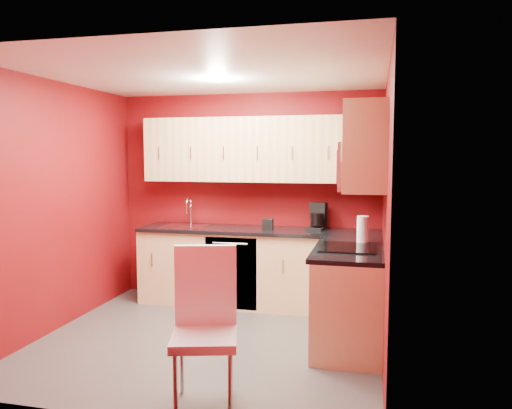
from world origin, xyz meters
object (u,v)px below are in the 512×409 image
at_px(microwave, 362,166).
at_px(sink, 186,223).
at_px(napkin_holder, 268,224).
at_px(dining_chair, 204,329).
at_px(coffee_maker, 317,216).
at_px(paper_towel, 363,230).

xyz_separation_m(microwave, sink, (-2.09, 1.00, -0.72)).
relative_size(microwave, napkin_holder, 6.08).
relative_size(microwave, dining_chair, 0.68).
distance_m(coffee_maker, paper_towel, 0.96).
distance_m(microwave, coffee_maker, 1.35).
height_order(napkin_holder, dining_chair, dining_chair).
height_order(microwave, paper_towel, microwave).
bearing_deg(dining_chair, paper_towel, 43.24).
bearing_deg(microwave, napkin_holder, 138.67).
distance_m(microwave, napkin_holder, 1.58).
distance_m(paper_towel, dining_chair, 2.04).
bearing_deg(napkin_holder, sink, 176.46).
height_order(microwave, dining_chair, microwave).
bearing_deg(coffee_maker, microwave, -51.47).
distance_m(microwave, paper_towel, 0.68).
height_order(sink, dining_chair, sink).
relative_size(microwave, coffee_maker, 2.48).
height_order(microwave, napkin_holder, microwave).
bearing_deg(paper_towel, sink, 161.37).
xyz_separation_m(microwave, coffee_maker, (-0.53, 1.09, -0.60)).
bearing_deg(paper_towel, napkin_holder, 149.07).
bearing_deg(sink, paper_towel, -18.63).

